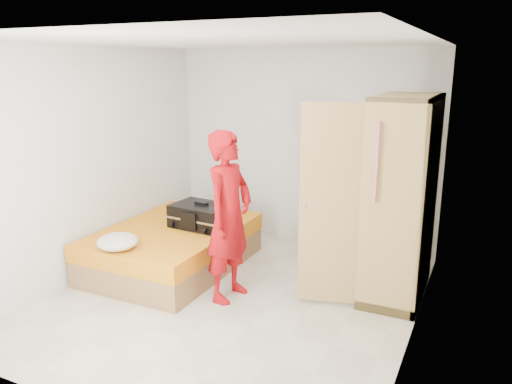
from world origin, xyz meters
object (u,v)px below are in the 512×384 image
at_px(person, 229,217).
at_px(suitcase, 201,216).
at_px(bed, 174,247).
at_px(wardrobe, 396,203).
at_px(round_cushion, 118,242).

distance_m(person, suitcase, 0.96).
relative_size(bed, wardrobe, 0.96).
bearing_deg(round_cushion, bed, 82.51).
bearing_deg(suitcase, wardrobe, 10.10).
bearing_deg(suitcase, bed, -141.07).
height_order(bed, person, person).
relative_size(bed, suitcase, 2.75).
bearing_deg(wardrobe, round_cushion, -154.36).
relative_size(person, round_cushion, 4.11).
distance_m(bed, person, 1.24).
distance_m(wardrobe, round_cushion, 2.93).
distance_m(person, round_cushion, 1.22).
bearing_deg(round_cushion, person, 21.50).
height_order(suitcase, round_cushion, suitcase).
bearing_deg(person, round_cushion, 116.09).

